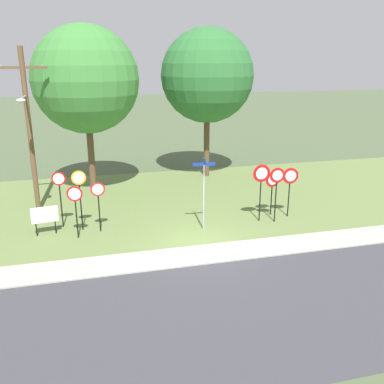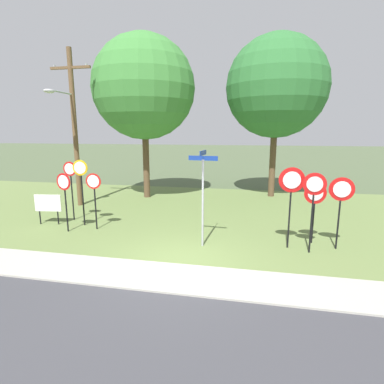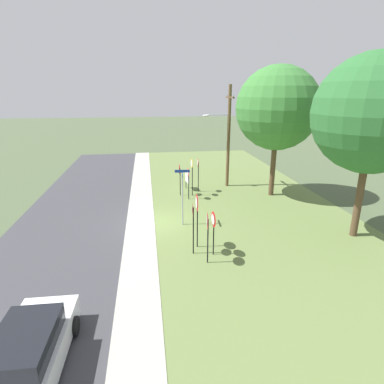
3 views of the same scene
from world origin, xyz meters
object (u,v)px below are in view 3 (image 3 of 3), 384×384
yield_sign_far_left (197,208)px  street_name_post (182,193)px  utility_pole (227,133)px  stop_sign_far_left (188,177)px  stop_sign_far_center (180,174)px  yield_sign_far_right (207,226)px  stop_sign_near_right (192,170)px  oak_tree_right (373,114)px  notice_board (187,179)px  oak_tree_left (278,108)px  yield_sign_near_left (213,223)px  yield_sign_near_right (193,215)px  parked_sedan_distant (27,357)px  stop_sign_near_left (198,168)px

yield_sign_far_left → street_name_post: (-2.79, -0.35, -0.13)m
yield_sign_far_left → utility_pole: 10.96m
stop_sign_far_left → stop_sign_far_center: size_ratio=0.98×
yield_sign_far_right → street_name_post: size_ratio=0.74×
street_name_post → stop_sign_near_right: bearing=170.6°
yield_sign_far_right → oak_tree_right: size_ratio=0.26×
notice_board → street_name_post: bearing=-17.4°
notice_board → yield_sign_far_right: bearing=-10.7°
utility_pole → oak_tree_left: oak_tree_left is taller
stop_sign_near_right → yield_sign_near_left: (8.77, -0.31, -0.34)m
yield_sign_far_left → oak_tree_left: (-7.26, 6.65, 4.10)m
stop_sign_far_center → yield_sign_near_right: bearing=8.3°
oak_tree_right → stop_sign_near_right: bearing=-136.4°
parked_sedan_distant → stop_sign_near_left: bearing=156.5°
street_name_post → yield_sign_near_left: bearing=19.4°
yield_sign_near_left → utility_pole: bearing=158.7°
yield_sign_far_right → street_name_post: 4.37m
stop_sign_far_center → parked_sedan_distant: size_ratio=0.49×
yield_sign_near_right → oak_tree_right: (-0.74, 8.64, 4.29)m
yield_sign_near_left → yield_sign_far_right: (0.69, -0.40, 0.21)m
stop_sign_near_right → oak_tree_right: (7.81, 7.43, 4.29)m
notice_board → parked_sedan_distant: 17.20m
stop_sign_near_left → yield_sign_far_right: (10.31, -1.29, -0.03)m
stop_sign_far_left → yield_sign_near_right: 7.86m
utility_pole → parked_sedan_distant: 19.43m
yield_sign_far_right → oak_tree_right: bearing=109.1°
yield_sign_far_left → utility_pole: utility_pole is taller
stop_sign_near_left → stop_sign_near_right: stop_sign_near_right is taller
utility_pole → oak_tree_left: bearing=45.0°
stop_sign_far_left → yield_sign_near_right: size_ratio=0.87×
yield_sign_near_right → yield_sign_far_right: yield_sign_near_right is taller
yield_sign_near_right → stop_sign_far_left: bearing=-178.4°
stop_sign_near_right → yield_sign_near_left: size_ratio=1.27×
stop_sign_near_left → street_name_post: 6.25m
utility_pole → notice_board: (0.59, -3.13, -3.36)m
stop_sign_far_center → street_name_post: (5.32, -0.42, 0.26)m
yield_sign_far_left → parked_sedan_distant: 8.72m
notice_board → oak_tree_left: bearing=62.1°
yield_sign_near_right → stop_sign_near_right: bearing=179.7°
stop_sign_near_left → utility_pole: bearing=120.9°
yield_sign_far_right → oak_tree_left: (-8.80, 6.44, 4.35)m
stop_sign_far_center → yield_sign_far_left: yield_sign_far_left is taller
stop_sign_far_left → yield_sign_far_left: size_ratio=0.83×
yield_sign_near_left → yield_sign_far_left: size_ratio=0.79×
stop_sign_far_left → oak_tree_right: (7.07, 7.80, 4.62)m
stop_sign_near_right → yield_sign_far_left: size_ratio=1.00×
oak_tree_left → notice_board: bearing=-110.2°
notice_board → stop_sign_far_left: bearing=-13.4°
street_name_post → oak_tree_left: (-4.47, 7.00, 4.24)m
stop_sign_far_center → yield_sign_near_left: 8.99m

